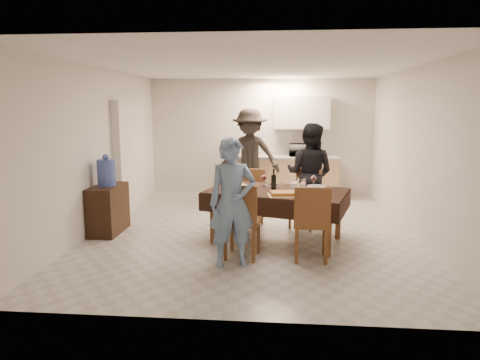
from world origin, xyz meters
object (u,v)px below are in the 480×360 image
object	(u,v)px
person_far	(310,174)
water_jug	(106,173)
wine_bottle	(274,179)
savoury_tart	(284,194)
microwave	(301,150)
person_near	(232,203)
console	(108,209)
person_kitchen	(250,155)
dining_table	(277,192)
water_pitcher	(301,185)

from	to	relation	value
person_far	water_jug	bearing A→B (deg)	36.36
person_far	wine_bottle	bearing A→B (deg)	80.56
water_jug	person_far	size ratio (longest dim) A/B	0.25
savoury_tart	microwave	size ratio (longest dim) A/B	0.88
wine_bottle	microwave	size ratio (longest dim) A/B	0.64
water_jug	person_near	bearing A→B (deg)	-30.71
console	person_kitchen	xyz separation A→B (m)	(2.08, 2.55, 0.59)
wine_bottle	person_near	distance (m)	1.21
dining_table	person_near	distance (m)	1.19
console	wine_bottle	bearing A→B (deg)	-3.31
water_pitcher	person_near	size ratio (longest dim) A/B	0.12
wine_bottle	water_pitcher	bearing A→B (deg)	-14.04
water_jug	savoury_tart	bearing A→B (deg)	-11.90
dining_table	wine_bottle	bearing A→B (deg)	151.29
person_far	person_near	bearing A→B (deg)	83.88
wine_bottle	water_pitcher	distance (m)	0.42
dining_table	person_far	distance (m)	1.19
person_far	person_kitchen	world-z (taller)	person_kitchen
person_near	water_pitcher	bearing A→B (deg)	32.96
console	person_far	xyz separation A→B (m)	(3.21, 0.85, 0.48)
dining_table	wine_bottle	world-z (taller)	wine_bottle
person_kitchen	savoury_tart	bearing A→B (deg)	-77.82
console	savoury_tart	size ratio (longest dim) A/B	1.88
console	water_jug	xyz separation A→B (m)	(0.00, 0.00, 0.59)
savoury_tart	person_kitchen	xyz separation A→B (m)	(-0.68, 3.13, 0.17)
dining_table	console	bearing A→B (deg)	-168.03
wine_bottle	water_pitcher	xyz separation A→B (m)	(0.40, -0.10, -0.06)
dining_table	savoury_tart	distance (m)	0.40
person_near	dining_table	bearing A→B (deg)	47.30
console	water_jug	size ratio (longest dim) A/B	1.95
water_jug	person_kitchen	size ratio (longest dim) A/B	0.22
wine_bottle	person_kitchen	bearing A→B (deg)	101.02
dining_table	water_pitcher	size ratio (longest dim) A/B	11.29
person_kitchen	wine_bottle	bearing A→B (deg)	-78.98
dining_table	water_jug	distance (m)	2.67
wine_bottle	savoury_tart	world-z (taller)	wine_bottle
wine_bottle	person_kitchen	xyz separation A→B (m)	(-0.53, 2.70, 0.05)
person_far	person_kitchen	size ratio (longest dim) A/B	0.88
wine_bottle	microwave	xyz separation A→B (m)	(0.56, 3.15, 0.12)
water_jug	wine_bottle	size ratio (longest dim) A/B	1.35
savoury_tart	microwave	world-z (taller)	microwave
person_far	savoury_tart	bearing A→B (deg)	94.06
microwave	person_near	bearing A→B (deg)	75.98
water_pitcher	person_kitchen	xyz separation A→B (m)	(-0.93, 2.80, 0.10)
console	microwave	distance (m)	4.41
person_far	microwave	bearing A→B (deg)	-67.44
wine_bottle	water_pitcher	world-z (taller)	wine_bottle
microwave	water_jug	bearing A→B (deg)	43.45
person_kitchen	console	bearing A→B (deg)	-129.20
water_pitcher	savoury_tart	distance (m)	0.42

